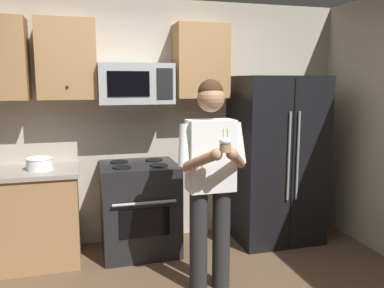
# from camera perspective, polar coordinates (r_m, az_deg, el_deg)

# --- Properties ---
(wall_back) EXTENTS (4.40, 0.10, 2.60)m
(wall_back) POSITION_cam_1_polar(r_m,az_deg,el_deg) (4.37, -6.54, 3.13)
(wall_back) COLOR #B7AD99
(wall_back) RESTS_ON ground
(oven_range) EXTENTS (0.76, 0.70, 0.93)m
(oven_range) POSITION_cam_1_polar(r_m,az_deg,el_deg) (4.14, -7.55, -9.10)
(oven_range) COLOR black
(oven_range) RESTS_ON ground
(microwave) EXTENTS (0.74, 0.41, 0.40)m
(microwave) POSITION_cam_1_polar(r_m,az_deg,el_deg) (4.06, -8.15, 8.59)
(microwave) COLOR #9EA0A5
(refrigerator) EXTENTS (0.90, 0.75, 1.80)m
(refrigerator) POSITION_cam_1_polar(r_m,az_deg,el_deg) (4.44, 11.95, -2.13)
(refrigerator) COLOR black
(refrigerator) RESTS_ON ground
(cabinet_row_upper) EXTENTS (2.78, 0.36, 0.76)m
(cabinet_row_upper) POSITION_cam_1_polar(r_m,az_deg,el_deg) (4.08, -16.53, 11.55)
(cabinet_row_upper) COLOR #9E7247
(counter_left) EXTENTS (1.44, 0.66, 0.92)m
(counter_left) POSITION_cam_1_polar(r_m,az_deg,el_deg) (4.20, -25.70, -9.68)
(counter_left) COLOR #9E7247
(counter_left) RESTS_ON ground
(bowl_large_white) EXTENTS (0.25, 0.25, 0.11)m
(bowl_large_white) POSITION_cam_1_polar(r_m,az_deg,el_deg) (3.99, -21.09, -2.62)
(bowl_large_white) COLOR white
(bowl_large_white) RESTS_ON counter_left
(person) EXTENTS (0.60, 0.48, 1.76)m
(person) POSITION_cam_1_polar(r_m,az_deg,el_deg) (3.23, 2.73, -4.38)
(person) COLOR #262628
(person) RESTS_ON ground
(cupcake) EXTENTS (0.09, 0.09, 0.17)m
(cupcake) POSITION_cam_1_polar(r_m,az_deg,el_deg) (2.87, 4.82, -0.06)
(cupcake) COLOR #A87F56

